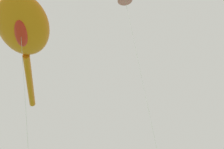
{
  "coord_description": "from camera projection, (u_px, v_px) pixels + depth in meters",
  "views": [
    {
      "loc": [
        -7.26,
        -2.25,
        1.83
      ],
      "look_at": [
        0.22,
        7.57,
        11.05
      ],
      "focal_mm": 43.49,
      "sensor_mm": 36.0,
      "label": 1
    }
  ],
  "objects": [
    {
      "name": "big_show_kite",
      "position": [
        24.0,
        32.0,
        19.31
      ],
      "size": [
        8.03,
        12.67,
        16.67
      ],
      "rotation": [
        0.0,
        0.0,
        -2.06
      ],
      "color": "orange",
      "rests_on": "ground"
    }
  ]
}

